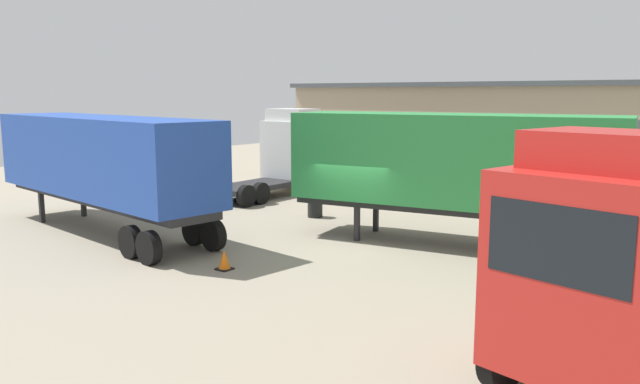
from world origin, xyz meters
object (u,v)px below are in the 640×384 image
container_trailer_green (454,163)px  oil_drum (315,206)px  tractor_unit_red (610,272)px  tractor_unit_white (289,153)px  traffic_cone (224,261)px  container_trailer_yellow (102,159)px

container_trailer_green → oil_drum: 6.65m
tractor_unit_red → oil_drum: bearing=-112.8°
tractor_unit_white → oil_drum: bearing=-132.0°
traffic_cone → container_trailer_green: bearing=59.4°
tractor_unit_red → container_trailer_yellow: size_ratio=0.62×
tractor_unit_white → traffic_cone: 13.67m
tractor_unit_white → oil_drum: 6.52m
container_trailer_yellow → traffic_cone: (6.53, -0.72, -2.29)m
container_trailer_green → tractor_unit_red: 9.75m
tractor_unit_white → container_trailer_green: container_trailer_green is taller
tractor_unit_red → traffic_cone: tractor_unit_red is taller
tractor_unit_white → oil_drum: tractor_unit_white is taller
container_trailer_yellow → oil_drum: size_ratio=12.76×
container_trailer_green → tractor_unit_white: bearing=-34.8°
container_trailer_yellow → traffic_cone: container_trailer_yellow is taller
tractor_unit_white → tractor_unit_red: (17.24, -12.63, 0.10)m
container_trailer_yellow → traffic_cone: 6.95m
container_trailer_green → traffic_cone: bearing=49.7°
container_trailer_green → traffic_cone: 7.65m
tractor_unit_white → container_trailer_green: size_ratio=0.63×
oil_drum → traffic_cone: 7.69m
container_trailer_yellow → tractor_unit_red: bearing=-179.9°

